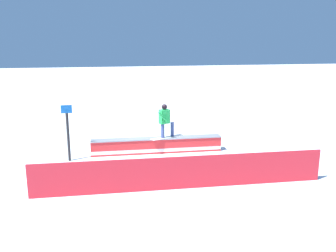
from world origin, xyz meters
TOP-DOWN VIEW (x-y plane):
  - ground_plane at (0.00, 0.00)m, footprint 120.00×120.00m
  - grind_box at (0.00, 0.00)m, footprint 5.33×0.87m
  - snowboarder at (-0.33, 0.07)m, footprint 1.51×0.77m
  - safety_fence at (0.00, 3.80)m, footprint 8.99×0.73m
  - trail_marker at (3.45, 0.22)m, footprint 0.40×0.10m

SIDE VIEW (x-z plane):
  - ground_plane at x=0.00m, z-range 0.00..0.00m
  - grind_box at x=0.00m, z-range -0.03..0.60m
  - safety_fence at x=0.00m, z-range 0.00..1.03m
  - trail_marker at x=3.45m, z-range 0.07..2.22m
  - snowboarder at x=-0.33m, z-range 0.68..2.07m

